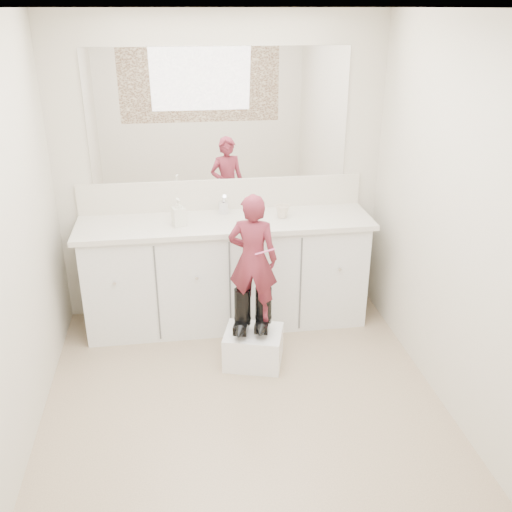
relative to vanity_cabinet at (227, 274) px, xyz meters
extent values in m
plane|color=#846F56|center=(0.00, -1.23, -0.42)|extent=(3.00, 3.00, 0.00)
plane|color=white|center=(0.00, -1.23, 1.97)|extent=(3.00, 3.00, 0.00)
plane|color=beige|center=(0.00, 0.27, 0.77)|extent=(2.60, 0.00, 2.60)
plane|color=beige|center=(0.00, -2.73, 0.77)|extent=(2.60, 0.00, 2.60)
plane|color=beige|center=(-1.30, -1.23, 0.78)|extent=(0.00, 3.00, 3.00)
plane|color=beige|center=(1.30, -1.23, 0.78)|extent=(0.00, 3.00, 3.00)
cube|color=silver|center=(0.00, 0.00, 0.00)|extent=(2.20, 0.55, 0.85)
cube|color=beige|center=(0.00, -0.01, 0.45)|extent=(2.28, 0.58, 0.04)
cube|color=beige|center=(0.00, 0.26, 0.59)|extent=(2.28, 0.03, 0.25)
cube|color=white|center=(0.00, 0.26, 1.22)|extent=(2.00, 0.02, 1.00)
cube|color=#472819|center=(0.00, -2.71, 1.22)|extent=(2.00, 0.01, 1.20)
cylinder|color=silver|center=(0.00, 0.15, 0.52)|extent=(0.08, 0.08, 0.10)
imported|color=beige|center=(0.45, -0.01, 0.52)|extent=(0.13, 0.13, 0.10)
imported|color=silver|center=(-0.36, -0.06, 0.57)|extent=(0.12, 0.12, 0.21)
cube|color=white|center=(0.13, -0.65, -0.30)|extent=(0.48, 0.44, 0.26)
imported|color=#9E3049|center=(0.13, -0.63, 0.40)|extent=(0.39, 0.31, 0.93)
cylinder|color=pink|center=(0.20, -0.71, 0.48)|extent=(0.13, 0.05, 0.06)
camera|label=1|loc=(-0.36, -4.15, 1.98)|focal=40.00mm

